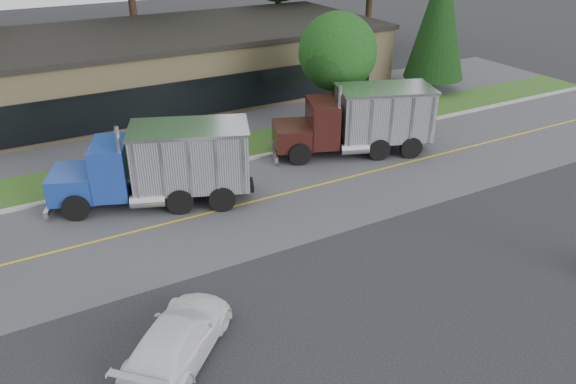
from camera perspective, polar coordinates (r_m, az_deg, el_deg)
name	(u,v)px	position (r m, az deg, el deg)	size (l,w,h in m)	color
ground	(331,342)	(17.01, 4.42, -14.98)	(140.00, 140.00, 0.00)	#36363C
road	(213,212)	(23.61, -7.59, -2.03)	(60.00, 8.00, 0.02)	slate
center_line	(213,212)	(23.61, -7.59, -2.03)	(60.00, 0.12, 0.01)	gold
curb	(180,175)	(27.17, -10.96, 1.73)	(60.00, 0.30, 0.12)	#9E9E99
grass_verge	(168,161)	(28.75, -12.14, 3.06)	(60.00, 3.40, 0.03)	#3A6322
far_parking	(140,131)	(33.25, -14.85, 6.06)	(60.00, 7.00, 0.02)	slate
strip_mall	(140,68)	(38.70, -14.77, 12.09)	(32.00, 12.00, 4.00)	tan
evergreen_right	(440,16)	(39.87, 15.15, 16.89)	(4.00, 4.00, 9.10)	#382619
tree_verge	(338,56)	(31.62, 5.10, 13.64)	(4.55, 4.29, 6.50)	#382619
dump_truck_blue	(163,163)	(24.03, -12.54, 2.88)	(8.55, 5.32, 3.36)	black
dump_truck_maroon	(362,119)	(28.86, 7.56, 7.39)	(8.33, 5.10, 3.36)	black
rally_car	(178,338)	(16.37, -11.16, -14.39)	(1.85, 4.56, 1.32)	white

